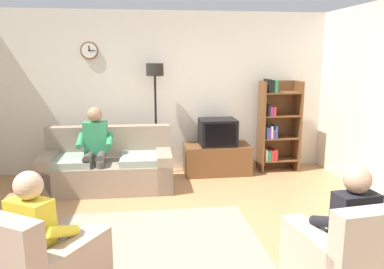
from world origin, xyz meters
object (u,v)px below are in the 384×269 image
at_px(bookshelf, 276,125).
at_px(armchair_near_bookshelf, 350,263).
at_px(tv_stand, 217,159).
at_px(person_on_couch, 95,145).
at_px(person_in_left_armchair, 41,231).
at_px(couch, 108,168).
at_px(tv, 218,132).
at_px(floor_lamp, 155,88).
at_px(person_in_right_armchair, 346,223).

distance_m(bookshelf, armchair_near_bookshelf, 3.66).
bearing_deg(tv_stand, bookshelf, 4.01).
relative_size(person_on_couch, person_in_left_armchair, 1.11).
xyz_separation_m(couch, tv, (1.77, 0.48, 0.41)).
bearing_deg(person_in_left_armchair, floor_lamp, 72.45).
xyz_separation_m(tv_stand, bookshelf, (1.04, 0.07, 0.55)).
distance_m(bookshelf, floor_lamp, 2.16).
bearing_deg(armchair_near_bookshelf, floor_lamp, 111.82).
distance_m(couch, person_in_right_armchair, 3.64).
xyz_separation_m(bookshelf, person_in_left_armchair, (-3.11, -3.29, -0.19)).
height_order(couch, person_on_couch, person_on_couch).
distance_m(floor_lamp, armchair_near_bookshelf, 4.04).
xyz_separation_m(tv, floor_lamp, (-1.02, 0.12, 0.73)).
distance_m(person_in_left_armchair, person_in_right_armchair, 2.48).
relative_size(tv, armchair_near_bookshelf, 0.62).
distance_m(floor_lamp, person_on_couch, 1.38).
xyz_separation_m(tv, person_on_couch, (-1.93, -0.59, -0.02)).
bearing_deg(floor_lamp, bookshelf, -0.73).
distance_m(couch, floor_lamp, 1.49).
bearing_deg(floor_lamp, armchair_near_bookshelf, -68.18).
bearing_deg(couch, person_on_couch, -145.00).
xyz_separation_m(couch, person_on_couch, (-0.16, -0.11, 0.39)).
bearing_deg(person_in_right_armchair, person_in_left_armchair, 175.64).
relative_size(armchair_near_bookshelf, person_in_left_armchair, 0.87).
relative_size(floor_lamp, person_on_couch, 1.49).
bearing_deg(couch, person_in_right_armchair, -53.06).
bearing_deg(couch, tv, 15.13).
relative_size(tv_stand, person_in_left_armchair, 0.98).
bearing_deg(tv_stand, armchair_near_bookshelf, -83.18).
distance_m(couch, bookshelf, 2.91).
bearing_deg(floor_lamp, person_in_left_armchair, -107.55).
height_order(couch, armchair_near_bookshelf, same).
bearing_deg(tv_stand, tv, -90.00).
xyz_separation_m(armchair_near_bookshelf, person_in_left_armchair, (-2.49, 0.28, 0.32)).
bearing_deg(person_in_left_armchair, person_in_right_armchair, -4.36).
xyz_separation_m(armchair_near_bookshelf, person_on_couch, (-2.35, 2.88, 0.41)).
xyz_separation_m(couch, armchair_near_bookshelf, (2.19, -2.99, -0.02)).
distance_m(floor_lamp, person_in_right_armchair, 3.88).
xyz_separation_m(tv, bookshelf, (1.04, 0.10, 0.08)).
height_order(tv, armchair_near_bookshelf, tv).
relative_size(couch, floor_lamp, 1.04).
distance_m(couch, person_on_couch, 0.43).
bearing_deg(person_on_couch, tv_stand, 17.65).
relative_size(tv_stand, armchair_near_bookshelf, 1.14).
bearing_deg(armchair_near_bookshelf, bookshelf, 80.13).
relative_size(couch, person_in_right_armchair, 1.71).
bearing_deg(tv, person_on_couch, -163.02).
bearing_deg(person_on_couch, tv, 16.98).
distance_m(person_on_couch, person_in_right_armchair, 3.64).
height_order(tv_stand, armchair_near_bookshelf, armchair_near_bookshelf).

